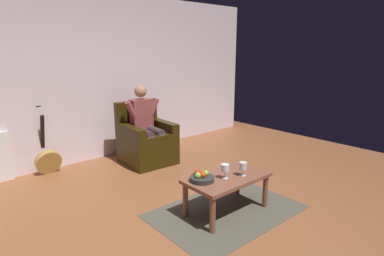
{
  "coord_description": "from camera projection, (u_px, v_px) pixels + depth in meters",
  "views": [
    {
      "loc": [
        2.34,
        2.04,
        1.8
      ],
      "look_at": [
        -0.42,
        -1.07,
        0.77
      ],
      "focal_mm": 30.16,
      "sensor_mm": 36.0,
      "label": 1
    }
  ],
  "objects": [
    {
      "name": "rug",
      "position": [
        226.0,
        211.0,
        3.65
      ],
      "size": [
        1.67,
        1.16,
        0.01
      ],
      "primitive_type": "cube",
      "rotation": [
        0.0,
        0.0,
        -0.02
      ],
      "color": "#49483A",
      "rests_on": "ground"
    },
    {
      "name": "coffee_table",
      "position": [
        227.0,
        182.0,
        3.57
      ],
      "size": [
        0.96,
        0.54,
        0.43
      ],
      "rotation": [
        0.0,
        0.0,
        -0.02
      ],
      "color": "brown",
      "rests_on": "ground"
    },
    {
      "name": "ground_plane",
      "position": [
        229.0,
        222.0,
        3.42
      ],
      "size": [
        7.55,
        7.55,
        0.0
      ],
      "primitive_type": "plane",
      "color": "brown"
    },
    {
      "name": "guitar",
      "position": [
        48.0,
        159.0,
        4.72
      ],
      "size": [
        0.36,
        0.34,
        1.0
      ],
      "color": "#AA833D",
      "rests_on": "ground"
    },
    {
      "name": "wine_glass_far",
      "position": [
        243.0,
        167.0,
        3.54
      ],
      "size": [
        0.08,
        0.08,
        0.16
      ],
      "color": "silver",
      "rests_on": "coffee_table"
    },
    {
      "name": "person_seated",
      "position": [
        146.0,
        123.0,
        5.09
      ],
      "size": [
        0.61,
        0.61,
        1.23
      ],
      "rotation": [
        0.0,
        0.0,
        -0.06
      ],
      "color": "brown",
      "rests_on": "ground"
    },
    {
      "name": "armchair",
      "position": [
        146.0,
        142.0,
        5.18
      ],
      "size": [
        0.77,
        0.81,
        0.97
      ],
      "rotation": [
        0.0,
        0.0,
        -0.06
      ],
      "color": "#2D2107",
      "rests_on": "ground"
    },
    {
      "name": "wall_back",
      "position": [
        97.0,
        78.0,
        5.21
      ],
      "size": [
        6.69,
        0.06,
        2.66
      ],
      "primitive_type": "cube",
      "color": "silver",
      "rests_on": "ground"
    },
    {
      "name": "fruit_bowl",
      "position": [
        202.0,
        177.0,
        3.42
      ],
      "size": [
        0.26,
        0.26,
        0.11
      ],
      "color": "#2D2E2E",
      "rests_on": "coffee_table"
    },
    {
      "name": "wine_glass_near",
      "position": [
        225.0,
        168.0,
        3.47
      ],
      "size": [
        0.09,
        0.09,
        0.16
      ],
      "color": "silver",
      "rests_on": "coffee_table"
    }
  ]
}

